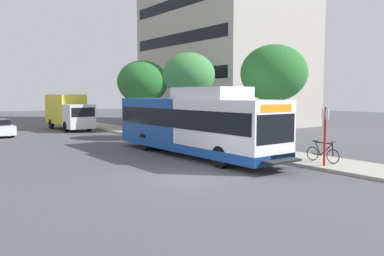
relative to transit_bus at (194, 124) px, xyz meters
name	(u,v)px	position (x,y,z in m)	size (l,w,h in m)	color
ground_plane	(104,154)	(-3.60, 3.58, -1.70)	(120.00, 120.00, 0.00)	#4C4C51
sidewalk_curb	(222,146)	(3.40, 1.58, -1.63)	(3.00, 56.00, 0.14)	#A8A399
transit_bus	(194,124)	(0.00, 0.00, 0.00)	(2.58, 12.25, 3.65)	white
bus_stop_sign_pole	(325,132)	(2.40, -6.41, -0.05)	(0.10, 0.36, 2.60)	red
bicycle_parked	(323,153)	(3.17, -5.80, -1.14)	(0.52, 1.76, 1.02)	black
street_tree_near_stop	(274,73)	(4.09, -1.92, 2.74)	(3.67, 3.67, 5.88)	#4C3823
street_tree_mid_block	(189,75)	(4.26, 6.23, 2.97)	(3.76, 3.76, 6.15)	#4C3823
street_tree_far_block	(143,82)	(4.51, 13.40, 2.63)	(4.41, 4.41, 6.08)	#4C3823
box_truck_background	(69,111)	(-0.09, 19.18, 0.04)	(2.32, 7.01, 3.25)	silver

